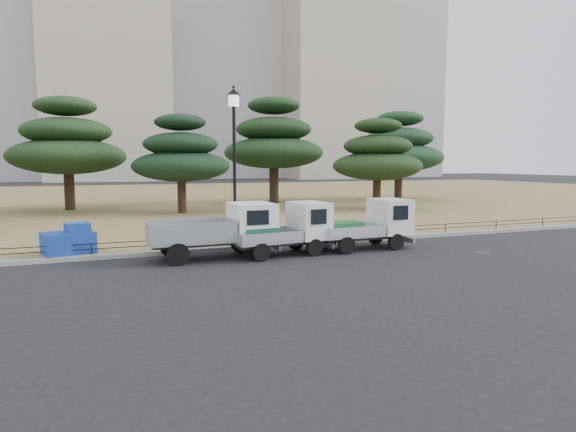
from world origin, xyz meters
name	(u,v)px	position (x,y,z in m)	size (l,w,h in m)	color
ground	(309,259)	(0.00, 0.00, 0.00)	(220.00, 220.00, 0.00)	black
lawn	(178,198)	(0.00, 30.60, 0.07)	(120.00, 56.00, 0.15)	olive
curb	(283,245)	(0.00, 2.60, 0.08)	(120.00, 0.25, 0.16)	gray
truck_large	(220,228)	(-2.77, 1.39, 1.05)	(4.38, 1.83, 1.89)	black
truck_kei_front	(288,229)	(-0.35, 1.08, 0.93)	(3.69, 1.91, 1.88)	black
truck_kei_rear	(370,224)	(3.07, 1.11, 0.95)	(3.67, 1.66, 1.91)	black
street_lamp	(234,140)	(-1.84, 2.90, 4.16)	(0.53, 0.53, 5.94)	black
pipe_fence	(281,236)	(0.00, 2.75, 0.44)	(38.00, 0.04, 0.40)	black
tarp_pile	(69,241)	(-7.72, 3.30, 0.58)	(1.90, 1.62, 1.08)	#153BA9
manhole	(482,253)	(6.50, -1.20, 0.01)	(0.60, 0.60, 0.01)	#2D2D30
pine_west_near	(67,145)	(-8.65, 20.55, 4.49)	(7.53, 7.53, 7.53)	black
pine_center_left	(181,156)	(-1.89, 15.79, 3.73)	(6.09, 6.09, 6.19)	black
pine_center_right	(274,142)	(6.10, 20.89, 4.92)	(7.76, 7.76, 8.23)	black
pine_east_near	(377,157)	(11.08, 13.70, 3.72)	(6.13, 6.13, 6.19)	black
pine_east_far	(399,149)	(17.45, 20.57, 4.51)	(7.52, 7.52, 7.56)	black
tower_center_left	(105,34)	(-5.00, 85.00, 27.50)	(22.00, 20.00, 55.00)	#AAA08C
tower_east	(327,67)	(40.00, 82.00, 24.00)	(20.00, 18.00, 48.00)	#AAA08C
tower_far_east	(380,32)	(58.00, 90.00, 35.00)	(24.00, 20.00, 70.00)	#A0A0A5
radio_tower	(440,53)	(72.00, 85.00, 30.04)	(1.80, 1.80, 63.00)	#D83F33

